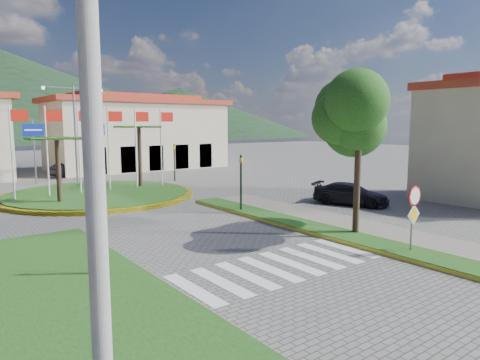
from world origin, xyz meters
TOP-DOWN VIEW (x-y plane):
  - ground at (0.00, 0.00)m, footprint 160.00×160.00m
  - sidewalk_right at (6.00, 2.00)m, footprint 4.00×28.00m
  - verge_right at (4.80, 2.00)m, footprint 1.60×28.00m
  - median_left at (-6.50, 6.00)m, footprint 5.00×14.00m
  - crosswalk at (0.00, 4.00)m, footprint 8.00×3.00m
  - roundabout_island at (0.00, 22.00)m, footprint 12.70×12.70m
  - stop_sign at (4.90, 1.96)m, footprint 0.80×0.11m
  - deciduous_tree at (5.50, 5.00)m, footprint 3.60×3.60m
  - utility_pole at (-7.50, 0.00)m, footprint 0.32×0.32m
  - traffic_light_left at (-5.20, 6.50)m, footprint 0.15×0.18m
  - traffic_light_right at (4.50, 12.00)m, footprint 0.15×0.18m
  - traffic_light_far at (8.00, 26.00)m, footprint 0.18×0.15m
  - direction_sign_west at (-2.00, 30.97)m, footprint 1.60×0.14m
  - direction_sign_east at (3.00, 30.97)m, footprint 1.60×0.14m
  - street_lamp_centre at (1.00, 30.00)m, footprint 4.80×0.16m
  - building_right at (10.00, 38.00)m, footprint 19.08×9.54m
  - hill_far_mid at (15.00, 160.00)m, footprint 180.00×180.00m
  - hill_far_east at (70.00, 135.00)m, footprint 120.00×120.00m
  - car_dark_b at (2.00, 34.88)m, footprint 4.42×2.69m
  - car_side_right at (11.25, 9.82)m, footprint 3.41×4.89m

SIDE VIEW (x-z plane):
  - ground at x=0.00m, z-range 0.00..0.00m
  - crosswalk at x=0.00m, z-range 0.00..0.01m
  - sidewalk_right at x=6.00m, z-range 0.00..0.15m
  - verge_right at x=4.80m, z-range 0.00..0.18m
  - median_left at x=-6.50m, z-range 0.00..0.18m
  - roundabout_island at x=0.00m, z-range -2.83..3.17m
  - car_side_right at x=11.25m, z-range 0.00..1.32m
  - car_dark_b at x=2.00m, z-range 0.00..1.37m
  - stop_sign at x=4.90m, z-range 0.47..3.12m
  - traffic_light_left at x=-5.20m, z-range 0.34..3.54m
  - traffic_light_right at x=4.50m, z-range 0.34..3.54m
  - traffic_light_far at x=8.00m, z-range 0.34..3.54m
  - direction_sign_west at x=-2.00m, z-range 0.93..6.13m
  - direction_sign_east at x=3.00m, z-range 0.93..6.13m
  - building_right at x=10.00m, z-range -0.12..7.93m
  - street_lamp_centre at x=1.00m, z-range 0.50..8.50m
  - utility_pole at x=-7.50m, z-range 0.00..9.00m
  - deciduous_tree at x=5.50m, z-range 1.78..8.58m
  - hill_far_east at x=70.00m, z-range 0.00..18.00m
  - hill_far_mid at x=15.00m, z-range 0.00..30.00m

